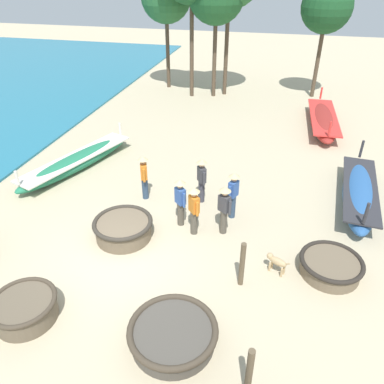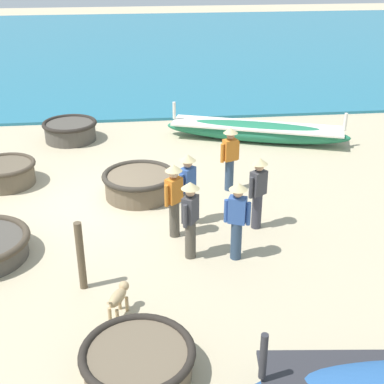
{
  "view_description": "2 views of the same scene",
  "coord_description": "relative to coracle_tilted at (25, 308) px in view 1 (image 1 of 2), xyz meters",
  "views": [
    {
      "loc": [
        3.94,
        -7.55,
        7.35
      ],
      "look_at": [
        1.54,
        2.44,
        0.94
      ],
      "focal_mm": 35.0,
      "sensor_mm": 36.0,
      "label": 1
    },
    {
      "loc": [
        11.86,
        0.79,
        5.89
      ],
      "look_at": [
        1.32,
        1.99,
        0.79
      ],
      "focal_mm": 50.0,
      "sensor_mm": 36.0,
      "label": 2
    }
  ],
  "objects": [
    {
      "name": "fisherman_by_coracle",
      "position": [
        2.99,
        5.98,
        0.63
      ],
      "size": [
        0.37,
        0.46,
        1.67
      ],
      "color": "#383842",
      "rests_on": "ground"
    },
    {
      "name": "fisherman_crouching",
      "position": [
        4.03,
        4.39,
        0.63
      ],
      "size": [
        0.46,
        0.37,
        1.67
      ],
      "color": "#4C473D",
      "rests_on": "ground"
    },
    {
      "name": "fisherman_hauling",
      "position": [
        3.15,
        4.14,
        0.63
      ],
      "size": [
        0.39,
        0.42,
        1.67
      ],
      "color": "#4C473D",
      "rests_on": "ground"
    },
    {
      "name": "coracle_tilted",
      "position": [
        0.0,
        0.0,
        0.0
      ],
      "size": [
        1.57,
        1.57,
        0.6
      ],
      "color": "brown",
      "rests_on": "ground"
    },
    {
      "name": "long_boat_white_hull",
      "position": [
        7.53,
        14.21,
        0.05
      ],
      "size": [
        1.39,
        5.76,
        1.3
      ],
      "color": "maroon",
      "rests_on": "ground"
    },
    {
      "name": "tree_center",
      "position": [
        7.19,
        19.35,
        4.73
      ],
      "size": [
        2.86,
        2.86,
        6.52
      ],
      "color": "#4C3D2D",
      "rests_on": "ground"
    },
    {
      "name": "ground_plane",
      "position": [
        1.33,
        2.59,
        -0.33
      ],
      "size": [
        80.0,
        80.0,
        0.0
      ],
      "primitive_type": "plane",
      "color": "#BCAD8C"
    },
    {
      "name": "coracle_center",
      "position": [
        1.08,
        3.44,
        0.01
      ],
      "size": [
        1.83,
        1.83,
        0.63
      ],
      "color": "brown",
      "rests_on": "ground"
    },
    {
      "name": "mooring_post_mid_beach",
      "position": [
        4.85,
        2.31,
        0.35
      ],
      "size": [
        0.14,
        0.14,
        1.36
      ],
      "primitive_type": "cylinder",
      "color": "brown",
      "rests_on": "ground"
    },
    {
      "name": "coracle_nearest",
      "position": [
        7.18,
        3.27,
        -0.05
      ],
      "size": [
        1.71,
        1.71,
        0.5
      ],
      "color": "brown",
      "rests_on": "ground"
    },
    {
      "name": "mooring_post_inland",
      "position": [
        5.35,
        -0.61,
        0.34
      ],
      "size": [
        0.14,
        0.14,
        1.33
      ],
      "primitive_type": "cylinder",
      "color": "brown",
      "rests_on": "ground"
    },
    {
      "name": "long_boat_blue_hull",
      "position": [
        8.36,
        7.16,
        0.08
      ],
      "size": [
        1.59,
        5.08,
        1.42
      ],
      "color": "#285693",
      "rests_on": "ground"
    },
    {
      "name": "coracle_front_right",
      "position": [
        3.6,
        0.17,
        -0.06
      ],
      "size": [
        2.04,
        2.04,
        0.49
      ],
      "color": "#4C473F",
      "rests_on": "ground"
    },
    {
      "name": "fisherman_standing_right",
      "position": [
        0.98,
        5.72,
        0.63
      ],
      "size": [
        0.36,
        0.5,
        1.67
      ],
      "color": "#2D425B",
      "rests_on": "ground"
    },
    {
      "name": "fisherman_with_hat",
      "position": [
        4.18,
        5.29,
        0.63
      ],
      "size": [
        0.36,
        0.5,
        1.67
      ],
      "color": "#2D425B",
      "rests_on": "ground"
    },
    {
      "name": "fisherman_standing_left",
      "position": [
        2.63,
        4.49,
        0.63
      ],
      "size": [
        0.41,
        0.39,
        1.67
      ],
      "color": "#4C473D",
      "rests_on": "ground"
    },
    {
      "name": "long_boat_red_hull",
      "position": [
        -2.49,
        7.2,
        -0.01
      ],
      "size": [
        2.85,
        5.8,
        1.09
      ],
      "color": "#237551",
      "rests_on": "ground"
    },
    {
      "name": "dog",
      "position": [
        5.72,
        2.98,
        0.04
      ],
      "size": [
        0.63,
        0.41,
        0.55
      ],
      "color": "tan",
      "rests_on": "ground"
    }
  ]
}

